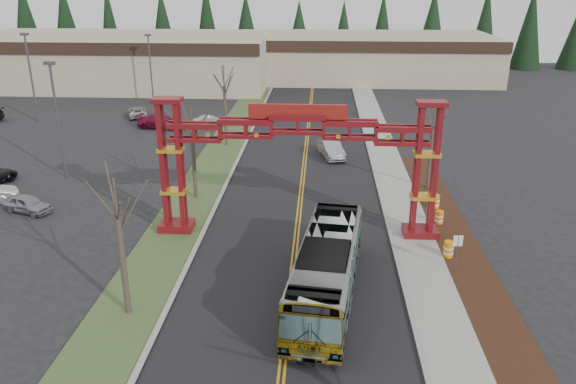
# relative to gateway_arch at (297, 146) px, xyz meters

# --- Properties ---
(road) EXTENTS (12.00, 110.00, 0.02)m
(road) POSITION_rel_gateway_arch_xyz_m (-0.00, 7.00, -5.97)
(road) COLOR black
(road) RESTS_ON ground
(lane_line_left) EXTENTS (0.12, 100.00, 0.01)m
(lane_line_left) POSITION_rel_gateway_arch_xyz_m (-0.12, 7.00, -5.96)
(lane_line_left) COLOR #C68C17
(lane_line_left) RESTS_ON road
(lane_line_right) EXTENTS (0.12, 100.00, 0.01)m
(lane_line_right) POSITION_rel_gateway_arch_xyz_m (0.12, 7.00, -5.96)
(lane_line_right) COLOR #C68C17
(lane_line_right) RESTS_ON road
(curb_right) EXTENTS (0.30, 110.00, 0.15)m
(curb_right) POSITION_rel_gateway_arch_xyz_m (6.15, 7.00, -5.91)
(curb_right) COLOR #979692
(curb_right) RESTS_ON ground
(sidewalk_right) EXTENTS (2.60, 110.00, 0.14)m
(sidewalk_right) POSITION_rel_gateway_arch_xyz_m (7.60, 7.00, -5.91)
(sidewalk_right) COLOR gray
(sidewalk_right) RESTS_ON ground
(landscape_strip) EXTENTS (2.60, 50.00, 0.12)m
(landscape_strip) POSITION_rel_gateway_arch_xyz_m (10.20, -8.00, -5.92)
(landscape_strip) COLOR black
(landscape_strip) RESTS_ON ground
(grass_median) EXTENTS (4.00, 110.00, 0.08)m
(grass_median) POSITION_rel_gateway_arch_xyz_m (-8.00, 7.00, -5.94)
(grass_median) COLOR #394D26
(grass_median) RESTS_ON ground
(curb_left) EXTENTS (0.30, 110.00, 0.15)m
(curb_left) POSITION_rel_gateway_arch_xyz_m (-6.15, 7.00, -5.91)
(curb_left) COLOR #979692
(curb_left) RESTS_ON ground
(gateway_arch) EXTENTS (18.20, 1.60, 8.90)m
(gateway_arch) POSITION_rel_gateway_arch_xyz_m (0.00, 0.00, 0.00)
(gateway_arch) COLOR #5A0B11
(gateway_arch) RESTS_ON ground
(retail_building_west) EXTENTS (46.00, 22.30, 7.50)m
(retail_building_west) POSITION_rel_gateway_arch_xyz_m (-30.00, 53.96, -2.22)
(retail_building_west) COLOR tan
(retail_building_west) RESTS_ON ground
(retail_building_east) EXTENTS (38.00, 20.30, 7.00)m
(retail_building_east) POSITION_rel_gateway_arch_xyz_m (10.00, 61.95, -2.47)
(retail_building_east) COLOR tan
(retail_building_east) RESTS_ON ground
(conifer_treeline) EXTENTS (116.10, 5.60, 13.00)m
(conifer_treeline) POSITION_rel_gateway_arch_xyz_m (0.25, 74.00, 0.50)
(conifer_treeline) COLOR black
(conifer_treeline) RESTS_ON ground
(transit_bus) EXTENTS (4.27, 12.22, 3.33)m
(transit_bus) POSITION_rel_gateway_arch_xyz_m (1.89, -7.80, -4.32)
(transit_bus) COLOR #A1A3A8
(transit_bus) RESTS_ON ground
(silver_sedan) EXTENTS (2.80, 4.99, 1.56)m
(silver_sedan) POSITION_rel_gateway_arch_xyz_m (2.43, 16.93, -5.20)
(silver_sedan) COLOR #A5A8AD
(silver_sedan) RESTS_ON ground
(parked_car_near_a) EXTENTS (4.01, 2.69, 1.27)m
(parked_car_near_a) POSITION_rel_gateway_arch_xyz_m (-19.43, 2.40, -5.35)
(parked_car_near_a) COLOR #94959B
(parked_car_near_a) RESTS_ON ground
(parked_car_mid_a) EXTENTS (5.41, 2.68, 1.51)m
(parked_car_mid_a) POSITION_rel_gateway_arch_xyz_m (-16.41, 26.65, -5.23)
(parked_car_mid_a) COLOR maroon
(parked_car_mid_a) RESTS_ON ground
(parked_car_far_a) EXTENTS (4.11, 2.71, 1.28)m
(parked_car_far_a) POSITION_rel_gateway_arch_xyz_m (-11.00, 27.60, -5.34)
(parked_car_far_a) COLOR #ADB0B5
(parked_car_far_a) RESTS_ON ground
(parked_car_far_b) EXTENTS (3.46, 4.89, 1.24)m
(parked_car_far_b) POSITION_rel_gateway_arch_xyz_m (-20.68, 31.77, -5.36)
(parked_car_far_b) COLOR #BEBEBE
(parked_car_far_b) RESTS_ON ground
(bare_tree_median_near) EXTENTS (3.08, 3.08, 7.20)m
(bare_tree_median_near) POSITION_rel_gateway_arch_xyz_m (-8.00, -9.90, -0.85)
(bare_tree_median_near) COLOR #382D26
(bare_tree_median_near) RESTS_ON ground
(bare_tree_median_mid) EXTENTS (2.95, 2.95, 7.06)m
(bare_tree_median_mid) POSITION_rel_gateway_arch_xyz_m (-8.00, 5.92, -0.90)
(bare_tree_median_mid) COLOR #382D26
(bare_tree_median_mid) RESTS_ON ground
(bare_tree_median_far) EXTENTS (3.04, 3.04, 7.93)m
(bare_tree_median_far) POSITION_rel_gateway_arch_xyz_m (-8.00, 20.31, -0.11)
(bare_tree_median_far) COLOR #382D26
(bare_tree_median_far) RESTS_ON ground
(bare_tree_right_far) EXTENTS (3.10, 3.10, 7.26)m
(bare_tree_right_far) POSITION_rel_gateway_arch_xyz_m (10.00, 8.87, -0.80)
(bare_tree_right_far) COLOR #382D26
(bare_tree_right_far) RESTS_ON ground
(light_pole_near) EXTENTS (0.83, 0.42, 9.61)m
(light_pole_near) POSITION_rel_gateway_arch_xyz_m (-19.95, 9.92, -0.42)
(light_pole_near) COLOR #3F3F44
(light_pole_near) RESTS_ON ground
(light_pole_mid) EXTENTS (0.87, 0.43, 10.00)m
(light_pole_mid) POSITION_rel_gateway_arch_xyz_m (-31.79, 29.13, -0.20)
(light_pole_mid) COLOR #3F3F44
(light_pole_mid) RESTS_ON ground
(light_pole_far) EXTENTS (0.78, 0.39, 8.96)m
(light_pole_far) POSITION_rel_gateway_arch_xyz_m (-21.06, 39.69, -0.80)
(light_pole_far) COLOR #3F3F44
(light_pole_far) RESTS_ON ground
(street_sign) EXTENTS (0.53, 0.09, 2.34)m
(street_sign) POSITION_rel_gateway_arch_xyz_m (9.22, -4.75, -4.30)
(street_sign) COLOR #3F3F44
(street_sign) RESTS_ON ground
(barrel_south) EXTENTS (0.60, 0.60, 1.11)m
(barrel_south) POSITION_rel_gateway_arch_xyz_m (9.20, -2.97, -5.43)
(barrel_south) COLOR orange
(barrel_south) RESTS_ON ground
(barrel_mid) EXTENTS (0.55, 0.55, 1.02)m
(barrel_mid) POSITION_rel_gateway_arch_xyz_m (9.58, 1.95, -5.47)
(barrel_mid) COLOR orange
(barrel_mid) RESTS_ON ground
(barrel_north) EXTENTS (0.60, 0.60, 1.11)m
(barrel_north) POSITION_rel_gateway_arch_xyz_m (9.83, 4.72, -5.43)
(barrel_north) COLOR orange
(barrel_north) RESTS_ON ground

